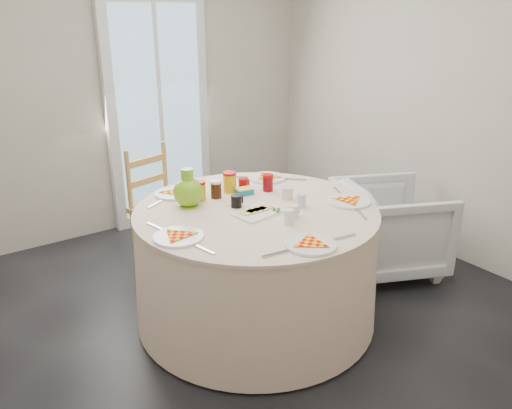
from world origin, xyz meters
TOP-DOWN VIEW (x-y plane):
  - floor at (0.00, 0.00)m, footprint 4.00×4.00m
  - wall_back at (0.00, 2.00)m, footprint 4.00×0.02m
  - wall_right at (2.00, 0.00)m, footprint 0.02×4.00m
  - glass_door at (0.40, 1.95)m, footprint 1.00×0.08m
  - table at (0.14, 0.03)m, footprint 1.57×1.57m
  - wooden_chair at (0.00, 1.10)m, footprint 0.52×0.50m
  - armchair at (1.37, -0.03)m, footprint 0.95×0.97m
  - place_settings at (0.14, 0.03)m, footprint 1.86×1.86m
  - jar_cluster at (0.15, 0.31)m, footprint 0.54×0.27m
  - butter_tub at (0.23, 0.29)m, footprint 0.12×0.10m
  - green_pitcher at (-0.18, 0.31)m, footprint 0.20×0.20m
  - cheese_platter at (0.11, -0.05)m, footprint 0.33×0.24m
  - mugs_glasses at (0.24, 0.00)m, footprint 0.65×0.65m

SIDE VIEW (x-z plane):
  - floor at x=0.00m, z-range 0.00..0.00m
  - table at x=0.14m, z-range -0.02..0.77m
  - armchair at x=1.37m, z-range 0.00..0.78m
  - wooden_chair at x=0.00m, z-range -0.01..0.95m
  - place_settings at x=0.14m, z-range 0.76..0.78m
  - cheese_platter at x=0.11m, z-range 0.75..0.79m
  - butter_tub at x=0.23m, z-range 0.76..0.81m
  - mugs_glasses at x=0.24m, z-range 0.76..0.86m
  - jar_cluster at x=0.15m, z-range 0.74..0.90m
  - green_pitcher at x=-0.18m, z-range 0.75..0.99m
  - glass_door at x=0.40m, z-range 0.00..2.10m
  - wall_back at x=0.00m, z-range 0.00..2.60m
  - wall_right at x=2.00m, z-range 0.00..2.60m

